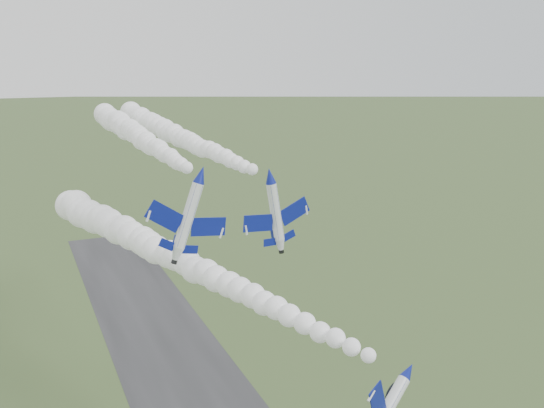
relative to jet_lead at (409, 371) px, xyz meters
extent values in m
cylinder|color=silver|center=(-0.07, 0.07, -0.02)|extent=(4.84, 7.77, 1.90)
cone|color=navy|center=(1.89, -4.35, -0.02)|extent=(2.55, 2.60, 1.90)
cone|color=silver|center=(-1.96, 4.33, -0.02)|extent=(2.40, 2.27, 1.90)
cylinder|color=black|center=(-2.33, 5.16, -0.02)|extent=(1.10, 0.89, 0.96)
ellipsoid|color=black|center=(1.11, -1.56, 0.26)|extent=(2.22, 2.91, 1.27)
cube|color=navy|center=(-1.87, 0.07, 2.17)|extent=(3.13, 3.00, 3.55)
cube|color=navy|center=(0.93, 1.31, -2.37)|extent=(3.13, 3.00, 3.55)
cube|color=navy|center=(-2.37, 3.24, 1.18)|extent=(1.41, 1.36, 1.56)
cube|color=navy|center=(-0.88, 3.91, -1.23)|extent=(1.41, 1.36, 1.56)
cube|color=navy|center=(-0.64, 3.77, 0.64)|extent=(2.17, 2.03, 1.21)
cylinder|color=silver|center=(-13.99, 29.12, 17.63)|extent=(2.58, 9.25, 2.09)
cone|color=navy|center=(-13.68, 23.35, 17.63)|extent=(2.22, 2.51, 2.09)
cone|color=silver|center=(-14.29, 34.67, 17.63)|extent=(2.19, 2.07, 2.09)
cylinder|color=black|center=(-14.35, 35.76, 17.63)|extent=(1.09, 0.71, 1.06)
ellipsoid|color=black|center=(-13.66, 26.78, 18.21)|extent=(1.56, 3.21, 1.39)
cube|color=navy|center=(-17.17, 29.82, 18.58)|extent=(4.90, 2.87, 1.84)
cube|color=navy|center=(-11.02, 30.15, 16.37)|extent=(4.90, 2.87, 1.84)
cube|color=navy|center=(-15.87, 33.60, 18.22)|extent=(2.15, 1.31, 0.84)
cube|color=navy|center=(-12.60, 33.78, 17.04)|extent=(2.15, 1.31, 0.84)
cube|color=navy|center=(-13.74, 33.45, 18.97)|extent=(1.02, 1.79, 2.30)
cylinder|color=silver|center=(-3.55, 29.72, 16.55)|extent=(2.63, 8.80, 1.78)
cone|color=navy|center=(-3.01, 24.28, 16.55)|extent=(2.00, 2.43, 1.78)
cone|color=silver|center=(-4.07, 34.96, 16.55)|extent=(1.96, 2.02, 1.78)
cylinder|color=black|center=(-4.17, 35.98, 16.55)|extent=(0.96, 0.71, 0.90)
ellipsoid|color=black|center=(-3.42, 27.50, 17.12)|extent=(1.48, 3.07, 1.19)
cube|color=navy|center=(-6.64, 30.24, 15.89)|extent=(4.93, 2.93, 0.92)
cube|color=navy|center=(-0.57, 30.85, 16.91)|extent=(4.93, 2.93, 0.92)
cube|color=navy|center=(-5.60, 33.87, 16.28)|extent=(2.15, 1.33, 0.44)
cube|color=navy|center=(-2.36, 34.19, 16.82)|extent=(2.15, 1.33, 0.44)
cube|color=navy|center=(-4.17, 33.76, 17.87)|extent=(0.66, 1.69, 2.26)
camera|label=1|loc=(-37.47, -48.43, 33.18)|focal=40.00mm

